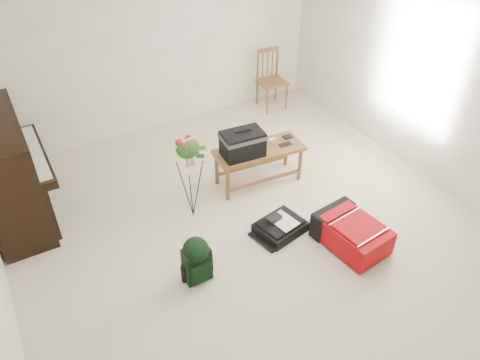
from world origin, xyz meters
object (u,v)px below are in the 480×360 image
dining_chair (271,80)px  piano (9,174)px  bench (249,146)px  black_duffel (280,226)px  red_suitcase (348,230)px  flower_stand (190,179)px  green_backpack (197,258)px

dining_chair → piano: bearing=-164.5°
piano → bench: (2.58, -0.83, 0.00)m
piano → black_duffel: piano is taller
bench → dining_chair: 2.17m
red_suitcase → black_duffel: (-0.54, 0.50, -0.09)m
piano → bench: bearing=-17.8°
bench → flower_stand: 0.86m
black_duffel → red_suitcase: bearing=-53.9°
piano → dining_chair: bearing=11.9°
bench → flower_stand: flower_stand is taller
dining_chair → flower_stand: bearing=-137.3°
red_suitcase → flower_stand: size_ratio=0.75×
dining_chair → red_suitcase: bearing=-103.8°
black_duffel → green_backpack: 1.13m
green_backpack → piano: bearing=125.6°
piano → green_backpack: size_ratio=2.82×
red_suitcase → bench: bearing=100.5°
bench → green_backpack: 1.64m
red_suitcase → green_backpack: 1.68m
dining_chair → red_suitcase: size_ratio=1.15×
piano → bench: piano is taller
piano → flower_stand: 2.00m
bench → dining_chair: size_ratio=1.23×
black_duffel → piano: bearing=133.6°
red_suitcase → green_backpack: bearing=161.7°
green_backpack → flower_stand: flower_stand is taller
red_suitcase → green_backpack: green_backpack is taller
piano → flower_stand: (1.74, -0.98, -0.07)m
dining_chair → green_backpack: (-2.60, -2.72, -0.16)m
green_backpack → bench: bearing=40.9°
piano → red_suitcase: bearing=-36.5°
green_backpack → flower_stand: (0.37, 0.91, 0.23)m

